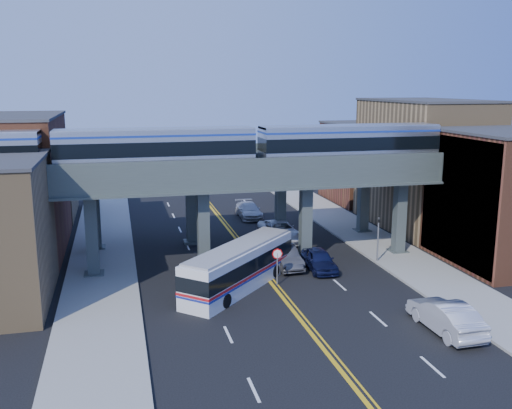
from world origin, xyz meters
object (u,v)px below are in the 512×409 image
(stop_sign, at_px, (277,261))
(car_lane_a, at_px, (319,260))
(car_lane_b, at_px, (285,257))
(car_lane_d, at_px, (249,210))
(transit_train, at_px, (156,148))
(car_lane_c, at_px, (280,231))
(car_parked_curb, at_px, (445,316))
(traffic_signal, at_px, (378,234))
(transit_bus, at_px, (240,267))

(stop_sign, distance_m, car_lane_a, 4.74)
(car_lane_b, relative_size, car_lane_d, 0.92)
(transit_train, xyz_separation_m, car_lane_c, (10.92, 6.02, -8.26))
(car_lane_a, relative_size, car_lane_b, 0.95)
(car_lane_c, distance_m, car_parked_curb, 20.79)
(car_lane_b, bearing_deg, car_parked_curb, -69.19)
(car_lane_b, height_order, car_lane_d, car_lane_b)
(car_parked_curb, bearing_deg, stop_sign, -54.24)
(car_lane_a, distance_m, car_lane_b, 2.64)
(traffic_signal, bearing_deg, stop_sign, -161.37)
(transit_train, relative_size, stop_sign, 16.44)
(traffic_signal, relative_size, car_parked_curb, 0.75)
(transit_train, relative_size, traffic_signal, 10.54)
(car_lane_d, bearing_deg, car_lane_b, -93.49)
(transit_train, bearing_deg, car_parked_curb, -44.68)
(traffic_signal, relative_size, car_lane_a, 0.88)
(transit_train, height_order, traffic_signal, transit_train)
(car_lane_d, bearing_deg, car_lane_a, -85.92)
(transit_bus, bearing_deg, car_lane_a, -27.53)
(car_lane_b, height_order, car_lane_c, car_lane_c)
(stop_sign, xyz_separation_m, car_lane_a, (3.94, 2.45, -0.97))
(car_parked_curb, bearing_deg, car_lane_c, -80.79)
(transit_bus, bearing_deg, car_lane_d, 28.35)
(transit_bus, height_order, car_lane_a, transit_bus)
(car_lane_d, bearing_deg, transit_train, -123.58)
(car_lane_b, relative_size, car_lane_c, 0.80)
(car_lane_b, height_order, car_parked_curb, car_parked_curb)
(transit_train, height_order, stop_sign, transit_train)
(car_lane_a, relative_size, car_lane_c, 0.76)
(transit_train, bearing_deg, car_lane_a, -12.50)
(car_lane_c, bearing_deg, car_parked_curb, -80.81)
(car_lane_c, height_order, car_parked_curb, car_parked_curb)
(stop_sign, height_order, car_lane_d, stop_sign)
(traffic_signal, bearing_deg, car_parked_curb, -98.43)
(stop_sign, distance_m, car_lane_b, 4.23)
(car_lane_d, bearing_deg, car_lane_c, -85.85)
(car_lane_a, height_order, car_lane_c, car_lane_c)
(traffic_signal, height_order, car_lane_b, traffic_signal)
(car_lane_a, bearing_deg, car_lane_b, 152.15)
(traffic_signal, bearing_deg, car_lane_d, 109.58)
(traffic_signal, bearing_deg, car_lane_c, 124.60)
(transit_bus, bearing_deg, car_lane_b, -6.55)
(stop_sign, bearing_deg, transit_train, 146.50)
(transit_train, xyz_separation_m, car_lane_a, (11.49, -2.55, -8.32))
(car_lane_b, bearing_deg, stop_sign, -115.13)
(car_lane_b, bearing_deg, transit_train, 170.98)
(transit_bus, relative_size, car_lane_a, 2.09)
(car_lane_d, bearing_deg, car_parked_curb, -81.54)
(car_lane_a, bearing_deg, transit_bus, -158.50)
(car_lane_c, xyz_separation_m, car_lane_d, (-0.65, 9.35, -0.08))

